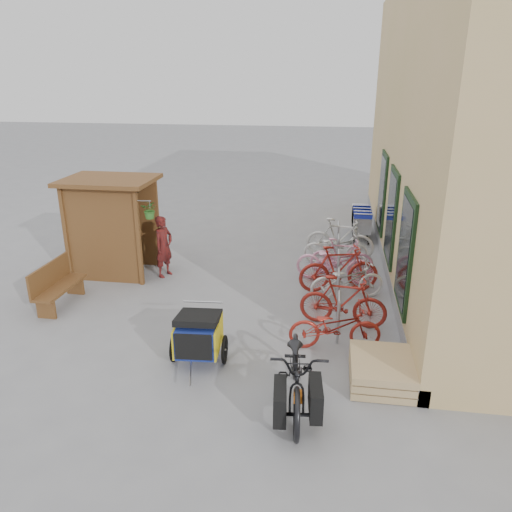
# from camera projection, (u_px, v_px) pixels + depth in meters

# --- Properties ---
(ground) EXTENTS (80.00, 80.00, 0.00)m
(ground) POSITION_uv_depth(u_px,v_px,m) (220.00, 328.00, 9.87)
(ground) COLOR gray
(kiosk) EXTENTS (2.49, 1.65, 2.40)m
(kiosk) POSITION_uv_depth(u_px,v_px,m) (108.00, 213.00, 12.09)
(kiosk) COLOR brown
(kiosk) RESTS_ON ground
(bike_rack) EXTENTS (0.05, 5.35, 0.86)m
(bike_rack) POSITION_uv_depth(u_px,v_px,m) (338.00, 266.00, 11.60)
(bike_rack) COLOR #A5A8AD
(bike_rack) RESTS_ON ground
(pallet_stack) EXTENTS (1.00, 1.20, 0.40)m
(pallet_stack) POSITION_uv_depth(u_px,v_px,m) (381.00, 371.00, 8.08)
(pallet_stack) COLOR tan
(pallet_stack) RESTS_ON ground
(bench) EXTENTS (0.49, 1.53, 0.96)m
(bench) POSITION_uv_depth(u_px,v_px,m) (56.00, 284.00, 10.67)
(bench) COLOR brown
(bench) RESTS_ON ground
(shopping_carts) EXTENTS (0.55, 1.84, 0.98)m
(shopping_carts) POSITION_uv_depth(u_px,v_px,m) (361.00, 219.00, 15.20)
(shopping_carts) COLOR silver
(shopping_carts) RESTS_ON ground
(child_trailer) EXTENTS (0.99, 1.63, 0.95)m
(child_trailer) POSITION_uv_depth(u_px,v_px,m) (198.00, 334.00, 8.58)
(child_trailer) COLOR #1B2398
(child_trailer) RESTS_ON ground
(cargo_bike) EXTENTS (0.99, 2.30, 1.18)m
(cargo_bike) POSITION_uv_depth(u_px,v_px,m) (297.00, 372.00, 7.38)
(cargo_bike) COLOR black
(cargo_bike) RESTS_ON ground
(person_kiosk) EXTENTS (0.55, 0.65, 1.53)m
(person_kiosk) POSITION_uv_depth(u_px,v_px,m) (164.00, 246.00, 12.17)
(person_kiosk) COLOR maroon
(person_kiosk) RESTS_ON ground
(bike_0) EXTENTS (1.72, 0.78, 0.87)m
(bike_0) POSITION_uv_depth(u_px,v_px,m) (335.00, 327.00, 9.00)
(bike_0) COLOR maroon
(bike_0) RESTS_ON ground
(bike_1) EXTENTS (1.77, 0.68, 1.03)m
(bike_1) POSITION_uv_depth(u_px,v_px,m) (343.00, 302.00, 9.81)
(bike_1) COLOR maroon
(bike_1) RESTS_ON ground
(bike_2) EXTENTS (1.78, 1.10, 0.88)m
(bike_2) POSITION_uv_depth(u_px,v_px,m) (347.00, 280.00, 11.01)
(bike_2) COLOR silver
(bike_2) RESTS_ON ground
(bike_3) EXTENTS (1.92, 0.94, 1.11)m
(bike_3) POSITION_uv_depth(u_px,v_px,m) (339.00, 269.00, 11.35)
(bike_3) COLOR maroon
(bike_3) RESTS_ON ground
(bike_4) EXTENTS (1.93, 0.93, 0.97)m
(bike_4) POSITION_uv_depth(u_px,v_px,m) (335.00, 262.00, 11.94)
(bike_4) COLOR pink
(bike_4) RESTS_ON ground
(bike_5) EXTENTS (1.59, 0.54, 0.94)m
(bike_5) POSITION_uv_depth(u_px,v_px,m) (342.00, 257.00, 12.33)
(bike_5) COLOR pink
(bike_5) RESTS_ON ground
(bike_6) EXTENTS (1.70, 0.66, 0.88)m
(bike_6) POSITION_uv_depth(u_px,v_px,m) (336.00, 248.00, 13.07)
(bike_6) COLOR silver
(bike_6) RESTS_ON ground
(bike_7) EXTENTS (1.89, 0.79, 1.10)m
(bike_7) POSITION_uv_depth(u_px,v_px,m) (340.00, 239.00, 13.43)
(bike_7) COLOR silver
(bike_7) RESTS_ON ground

